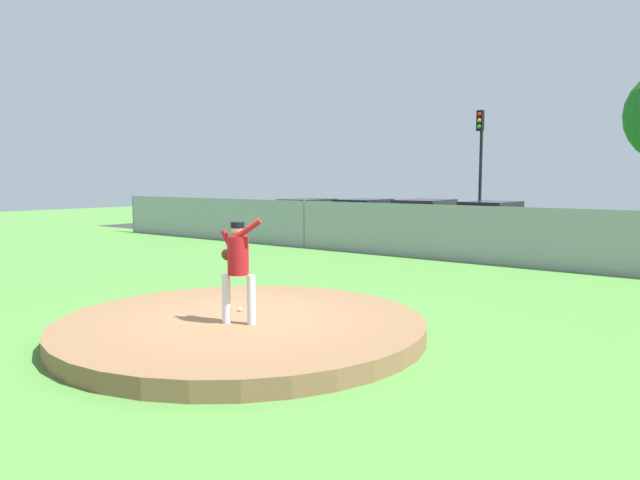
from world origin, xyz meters
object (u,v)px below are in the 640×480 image
(parked_car_slate, at_px, (308,217))
(parked_car_silver, at_px, (425,222))
(traffic_cone_orange, at_px, (627,257))
(parked_car_charcoal, at_px, (364,219))
(pitcher_youth, at_px, (238,261))
(baseball, at_px, (240,309))
(parked_car_navy, at_px, (490,225))
(traffic_light_near, at_px, (480,151))

(parked_car_slate, xyz_separation_m, parked_car_silver, (5.89, 0.02, 0.04))
(parked_car_slate, distance_m, traffic_cone_orange, 13.74)
(parked_car_silver, xyz_separation_m, parked_car_charcoal, (-2.71, -0.19, -0.01))
(pitcher_youth, xyz_separation_m, parked_car_silver, (-4.49, 14.58, -0.43))
(baseball, xyz_separation_m, parked_car_navy, (-1.32, 14.17, 0.48))
(pitcher_youth, distance_m, parked_car_navy, 14.90)
(parked_car_charcoal, distance_m, traffic_cone_orange, 10.59)
(parked_car_charcoal, height_order, traffic_light_near, traffic_light_near)
(parked_car_navy, distance_m, traffic_cone_orange, 5.69)
(parked_car_slate, bearing_deg, parked_car_navy, 1.47)
(parked_car_navy, height_order, traffic_cone_orange, parked_car_navy)
(baseball, xyz_separation_m, parked_car_charcoal, (-6.62, 13.78, 0.48))
(traffic_light_near, bearing_deg, parked_car_navy, -62.50)
(parked_car_silver, xyz_separation_m, traffic_cone_orange, (7.64, -2.37, -0.54))
(parked_car_silver, relative_size, parked_car_charcoal, 1.10)
(baseball, bearing_deg, pitcher_youth, -46.11)
(parked_car_silver, bearing_deg, parked_car_charcoal, -176.00)
(parked_car_navy, bearing_deg, pitcher_youth, -82.67)
(pitcher_youth, xyz_separation_m, traffic_light_near, (-4.22, 19.24, 2.48))
(pitcher_youth, bearing_deg, traffic_cone_orange, 75.53)
(baseball, bearing_deg, parked_car_slate, 125.08)
(parked_car_navy, xyz_separation_m, parked_car_silver, (-2.59, -0.19, 0.01))
(parked_car_charcoal, bearing_deg, traffic_light_near, 58.42)
(pitcher_youth, height_order, baseball, pitcher_youth)
(pitcher_youth, relative_size, traffic_light_near, 0.30)
(baseball, distance_m, parked_car_silver, 14.52)
(pitcher_youth, bearing_deg, parked_car_navy, 97.33)
(parked_car_silver, height_order, parked_car_charcoal, parked_car_silver)
(traffic_light_near, bearing_deg, parked_car_slate, -142.76)
(pitcher_youth, relative_size, parked_car_slate, 0.37)
(parked_car_slate, height_order, traffic_light_near, traffic_light_near)
(pitcher_youth, height_order, parked_car_slate, pitcher_youth)
(parked_car_charcoal, bearing_deg, pitcher_youth, -63.41)
(parked_car_navy, bearing_deg, parked_car_charcoal, -175.86)
(baseball, distance_m, parked_car_charcoal, 15.30)
(parked_car_slate, height_order, parked_car_silver, parked_car_silver)
(traffic_light_near, bearing_deg, baseball, -78.95)
(baseball, bearing_deg, parked_car_navy, 95.31)
(parked_car_slate, height_order, parked_car_charcoal, parked_car_charcoal)
(traffic_cone_orange, bearing_deg, traffic_light_near, 136.37)
(pitcher_youth, distance_m, traffic_cone_orange, 12.65)
(parked_car_navy, relative_size, parked_car_charcoal, 0.94)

